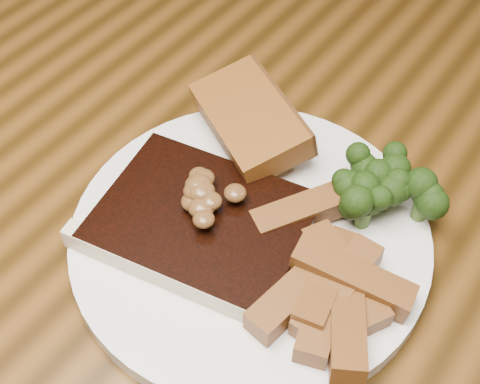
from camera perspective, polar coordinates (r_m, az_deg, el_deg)
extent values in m
cube|color=#503110|center=(0.58, -0.89, -2.58)|extent=(1.60, 0.90, 0.04)
cylinder|color=black|center=(1.41, -15.78, 11.90)|extent=(0.07, 0.07, 0.71)
cube|color=black|center=(1.20, 19.65, 5.36)|extent=(0.39, 0.39, 0.04)
cylinder|color=black|center=(1.48, 14.54, 5.76)|extent=(0.04, 0.04, 0.38)
cylinder|color=black|center=(1.28, 8.17, -2.04)|extent=(0.04, 0.04, 0.38)
cube|color=black|center=(0.92, 18.97, 9.11)|extent=(0.39, 0.04, 0.41)
cylinder|color=white|center=(0.54, 0.87, -3.93)|extent=(0.35, 0.35, 0.01)
cube|color=black|center=(0.52, -3.19, -2.73)|extent=(0.18, 0.15, 0.02)
cube|color=beige|center=(0.50, -7.03, -6.88)|extent=(0.16, 0.04, 0.02)
cube|color=brown|center=(0.58, 0.78, 4.79)|extent=(0.13, 0.11, 0.02)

